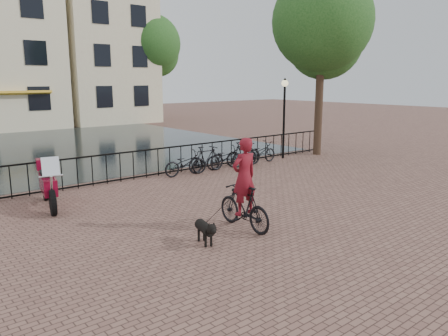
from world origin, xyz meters
TOP-DOWN VIEW (x-y plane):
  - ground at (0.00, 0.00)m, footprint 100.00×100.00m
  - canal_water at (0.00, 17.30)m, footprint 20.00×20.00m
  - railing at (0.00, 8.00)m, footprint 20.00×0.05m
  - canal_house_right at (8.50, 30.00)m, footprint 7.00×9.00m
  - tree_near_right at (9.20, 7.30)m, footprint 4.48×4.48m
  - tree_far_right at (12.00, 27.00)m, footprint 4.76×4.76m
  - lamp_post at (7.20, 7.60)m, footprint 0.30×0.30m
  - cyclist at (-0.46, 1.71)m, footprint 0.82×1.87m
  - dog at (-1.75, 1.51)m, footprint 0.47×0.89m
  - motorcycle at (-3.42, 6.42)m, footprint 0.96×2.28m
  - parked_bike_0 at (1.80, 7.40)m, footprint 1.76×0.74m
  - parked_bike_1 at (2.75, 7.40)m, footprint 1.68×0.51m
  - parked_bike_2 at (3.70, 7.40)m, footprint 1.78×0.83m
  - parked_bike_3 at (4.65, 7.40)m, footprint 1.71×0.66m
  - parked_bike_4 at (5.60, 7.40)m, footprint 1.74×0.67m

SIDE VIEW (x-z plane):
  - ground at x=0.00m, z-range 0.00..0.00m
  - canal_water at x=0.00m, z-range 0.00..0.00m
  - dog at x=-1.75m, z-range 0.00..0.57m
  - parked_bike_0 at x=1.80m, z-range 0.00..0.90m
  - parked_bike_2 at x=3.70m, z-range 0.00..0.90m
  - parked_bike_4 at x=5.60m, z-range 0.00..0.90m
  - parked_bike_1 at x=2.75m, z-range 0.00..1.00m
  - parked_bike_3 at x=4.65m, z-range 0.00..1.00m
  - railing at x=0.00m, z-range -0.01..1.02m
  - motorcycle at x=-3.42m, z-range 0.00..1.59m
  - cyclist at x=-0.46m, z-range -0.30..2.23m
  - lamp_post at x=7.20m, z-range 0.65..4.10m
  - tree_near_right at x=9.20m, z-range 1.85..10.09m
  - tree_far_right at x=12.00m, z-range 1.97..10.73m
  - canal_house_right at x=8.50m, z-range 0.00..13.30m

